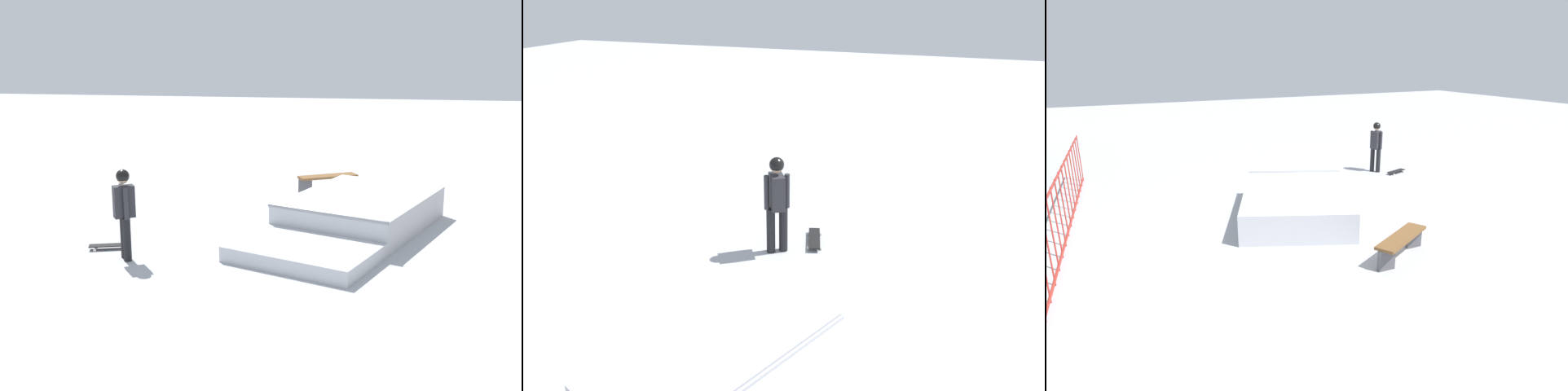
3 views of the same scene
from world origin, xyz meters
The scene contains 2 objects.
skater centered at (3.32, -3.39, 1.01)m, with size 0.39×0.44×1.73m.
skateboard centered at (2.81, -3.92, 0.08)m, with size 0.43×0.82×0.09m.
Camera 2 is at (0.42, 4.12, 4.41)m, focal length 35.84 mm.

